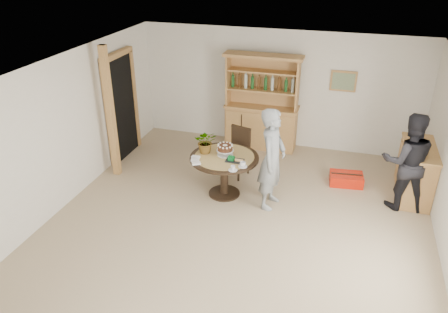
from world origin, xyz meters
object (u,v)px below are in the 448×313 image
red_suitcase (346,179)px  adult_person (407,162)px  hutch (261,117)px  sideboard (416,172)px  dining_table (224,164)px  teen_boy (272,159)px  dining_chair (238,148)px

red_suitcase → adult_person: bearing=-36.2°
hutch → sideboard: bearing=-22.2°
dining_table → adult_person: adult_person is taller
hutch → dining_table: 2.19m
adult_person → red_suitcase: bearing=-36.2°
dining_table → hutch: bearing=85.3°
red_suitcase → hutch: bearing=141.3°
sideboard → dining_table: sideboard is taller
teen_boy → adult_person: bearing=-66.4°
sideboard → teen_boy: bearing=-156.4°
red_suitcase → sideboard: bearing=-10.2°
sideboard → teen_boy: teen_boy is taller
hutch → teen_boy: bearing=-73.6°
teen_boy → sideboard: bearing=-58.4°
dining_chair → teen_boy: teen_boy is taller
dining_chair → red_suitcase: dining_chair is taller
teen_boy → red_suitcase: teen_boy is taller
dining_table → adult_person: (2.98, 0.49, 0.25)m
dining_table → teen_boy: 0.90m
hutch → adult_person: (2.80, -1.68, 0.16)m
adult_person → dining_table: bearing=2.6°
hutch → dining_chair: 1.37m
hutch → teen_boy: size_ratio=1.16×
adult_person → sideboard: bearing=-125.3°
dining_chair → sideboard: bearing=18.3°
sideboard → dining_chair: bearing=-178.0°
sideboard → red_suitcase: 1.20m
hutch → dining_chair: hutch is taller
hutch → red_suitcase: (1.90, -1.18, -0.59)m
dining_table → adult_person: size_ratio=0.71×
sideboard → adult_person: (-0.24, -0.44, 0.38)m
teen_boy → red_suitcase: bearing=-40.1°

